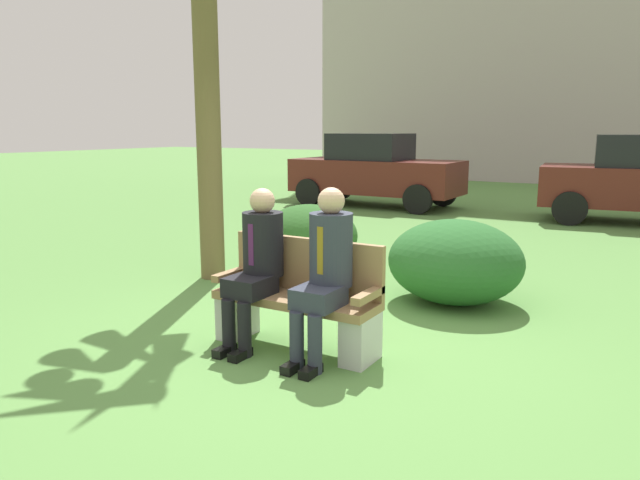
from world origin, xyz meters
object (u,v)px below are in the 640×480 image
at_px(park_bench, 299,300).
at_px(shrub_near_bench, 455,262).
at_px(seated_man_left, 257,259).
at_px(shrub_mid_lawn, 309,235).
at_px(parked_car_near, 375,170).
at_px(seated_man_right, 326,266).

xyz_separation_m(park_bench, shrub_near_bench, (0.71, 1.91, 0.04)).
xyz_separation_m(seated_man_left, shrub_near_bench, (1.04, 2.03, -0.30)).
xyz_separation_m(shrub_mid_lawn, parked_car_near, (-1.91, 6.04, 0.43)).
distance_m(park_bench, seated_man_right, 0.49).
xyz_separation_m(seated_man_right, shrub_mid_lawn, (-1.83, 2.75, -0.35)).
height_order(seated_man_left, parked_car_near, parked_car_near).
bearing_deg(seated_man_right, shrub_near_bench, 79.26).
bearing_deg(seated_man_left, shrub_near_bench, 62.93).
relative_size(park_bench, seated_man_right, 1.04).
xyz_separation_m(shrub_near_bench, shrub_mid_lawn, (-2.21, 0.72, -0.03)).
relative_size(seated_man_right, parked_car_near, 0.35).
xyz_separation_m(seated_man_right, parked_car_near, (-3.74, 8.78, 0.08)).
distance_m(seated_man_right, parked_car_near, 9.55).
bearing_deg(parked_car_near, shrub_mid_lawn, -72.41).
bearing_deg(park_bench, parked_car_near, 111.52).
distance_m(seated_man_right, shrub_near_bench, 2.09).
height_order(shrub_mid_lawn, parked_car_near, parked_car_near).
relative_size(park_bench, shrub_near_bench, 1.00).
xyz_separation_m(seated_man_left, shrub_mid_lawn, (-1.18, 2.75, -0.33)).
distance_m(seated_man_left, shrub_mid_lawn, 3.01).
height_order(seated_man_left, shrub_near_bench, seated_man_left).
height_order(seated_man_left, seated_man_right, seated_man_right).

